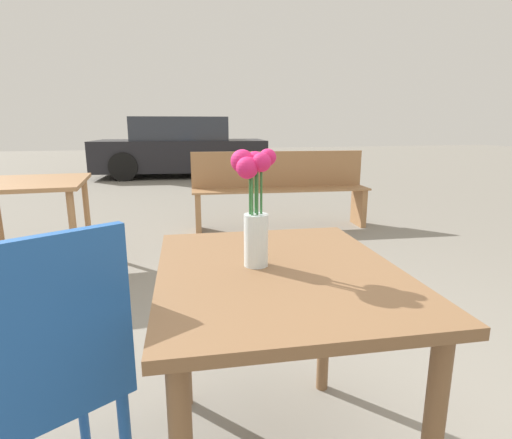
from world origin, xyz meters
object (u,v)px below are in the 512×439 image
object	(u,v)px
bench_near	(280,185)
table_back	(29,194)
table_front	(278,302)
cafe_chair	(37,376)
parked_car	(181,148)
flower_vase	(254,205)

from	to	relation	value
bench_near	table_back	xyz separation A→B (m)	(-2.31, -0.90, 0.14)
table_front	cafe_chair	distance (m)	0.66
table_front	bench_near	xyz separation A→B (m)	(1.06, 3.18, -0.12)
table_front	bench_near	bearing A→B (deg)	71.48
table_back	cafe_chair	bearing A→B (deg)	-75.83
cafe_chair	parked_car	size ratio (longest dim) A/B	0.23
flower_vase	table_back	world-z (taller)	flower_vase
cafe_chair	bench_near	distance (m)	3.69
parked_car	table_front	bearing A→B (deg)	-92.74
table_back	parked_car	world-z (taller)	parked_car
flower_vase	table_back	bearing A→B (deg)	117.93
bench_near	flower_vase	bearing A→B (deg)	-109.76
flower_vase	bench_near	world-z (taller)	flower_vase
table_back	parked_car	xyz separation A→B (m)	(1.65, 6.16, 0.01)
flower_vase	bench_near	xyz separation A→B (m)	(1.13, 3.14, -0.42)
table_front	parked_car	distance (m)	8.44
flower_vase	parked_car	distance (m)	8.41
table_back	parked_car	distance (m)	6.37
cafe_chair	bench_near	xyz separation A→B (m)	(1.72, 3.27, -0.05)
bench_near	parked_car	xyz separation A→B (m)	(-0.66, 5.25, 0.15)
cafe_chair	bench_near	size ratio (longest dim) A/B	0.45
cafe_chair	bench_near	bearing A→B (deg)	62.31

